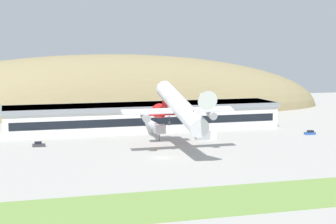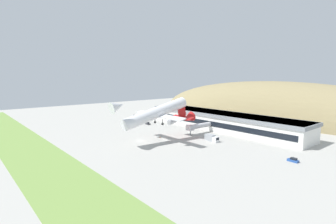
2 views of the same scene
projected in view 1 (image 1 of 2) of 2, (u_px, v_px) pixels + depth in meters
The scene contains 10 objects.
ground_plane at pixel (163, 158), 155.40m from camera, with size 347.45×347.45×0.00m, color #ADAAA3.
grass_strip_foreground at pixel (222, 200), 113.05m from camera, with size 312.71×21.22×0.08m, color #759947.
hill_backdrop at pixel (107, 111), 263.02m from camera, with size 217.92×63.97×53.43m, color #8E7F56.
terminal_building at pixel (143, 115), 204.57m from camera, with size 100.26×18.95×9.69m.
jetway_0 at pixel (155, 126), 187.35m from camera, with size 3.38×16.70×5.43m.
cargo_airplane at pixel (179, 107), 160.40m from camera, with size 33.18×46.87×15.39m.
service_car_0 at pixel (310, 133), 195.32m from camera, with size 3.83×1.85×1.50m.
service_car_1 at pixel (39, 145), 172.14m from camera, with size 4.01×2.00×1.58m.
fuel_truck at pixel (205, 135), 185.28m from camera, with size 7.04×2.43×3.03m.
traffic_cone_0 at pixel (156, 150), 165.97m from camera, with size 0.52×0.52×0.58m.
Camera 1 is at (-41.11, -147.12, 31.23)m, focal length 60.00 mm.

